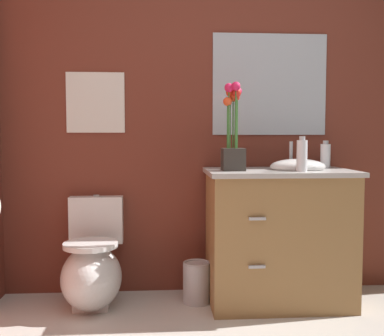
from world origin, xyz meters
TOP-DOWN VIEW (x-y plane):
  - wall_back at (0.20, 1.68)m, footprint 4.56×0.05m
  - toilet at (-0.83, 1.38)m, footprint 0.38×0.59m
  - vanity_cabinet at (0.38, 1.35)m, footprint 0.94×0.56m
  - flower_vase at (0.06, 1.31)m, footprint 0.14×0.14m
  - soap_bottle at (0.47, 1.21)m, footprint 0.07×0.07m
  - lotion_bottle at (0.72, 1.48)m, footprint 0.07×0.07m
  - trash_bin at (-0.16, 1.39)m, footprint 0.18×0.18m
  - wall_poster at (-0.83, 1.65)m, footprint 0.39×0.01m
  - wall_mirror at (0.37, 1.65)m, footprint 0.80×0.01m

SIDE VIEW (x-z plane):
  - trash_bin at x=-0.16m, z-range 0.00..0.27m
  - toilet at x=-0.83m, z-range -0.10..0.59m
  - vanity_cabinet at x=0.38m, z-range -0.08..0.98m
  - lotion_bottle at x=0.72m, z-range 0.87..1.05m
  - soap_bottle at x=0.47m, z-range 0.87..1.08m
  - flower_vase at x=0.06m, z-range 0.81..1.37m
  - wall_back at x=0.20m, z-range 0.00..2.50m
  - wall_poster at x=-0.83m, z-range 1.12..1.52m
  - wall_mirror at x=0.37m, z-range 1.10..1.80m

